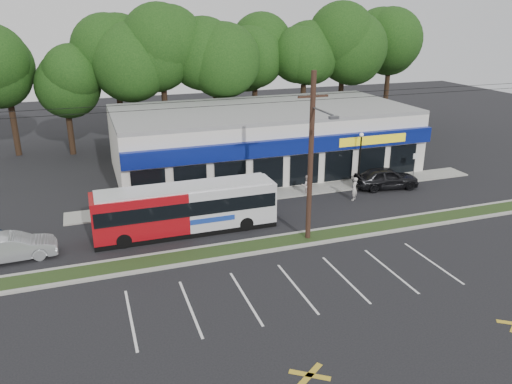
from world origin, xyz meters
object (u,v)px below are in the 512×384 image
Objects in this scene: lamp_post at (360,153)px; pedestrian_b at (307,185)px; car_dark at (386,178)px; utility_pole at (309,153)px; metrobus at (186,208)px; sign_post at (415,161)px; pedestrian_a at (354,189)px; car_silver at (13,247)px.

lamp_post is 5.24m from pedestrian_b.
lamp_post reaches higher than pedestrian_b.
pedestrian_b is at bearing 92.97° from car_dark.
utility_pole is at bearing 74.04° from pedestrian_b.
utility_pole reaches higher than car_dark.
metrobus is (-14.67, -4.30, -1.07)m from lamp_post.
pedestrian_b is (-9.84, -0.49, -0.78)m from sign_post.
pedestrian_b is at bearing -79.47° from pedestrian_a.
pedestrian_a is 3.52m from pedestrian_b.
pedestrian_a is at bearing -159.81° from sign_post.
car_dark is (-3.34, -1.09, -0.71)m from sign_post.
car_silver is at bearing -176.99° from metrobus.
car_silver is at bearing -171.10° from sign_post.
sign_post is 0.20× the size of metrobus.
car_silver is at bearing -37.94° from pedestrian_a.
pedestrian_b reaches higher than car_silver.
lamp_post is at bearing 43.95° from utility_pole.
utility_pole reaches higher than lamp_post.
car_silver is (-9.80, -0.54, -0.85)m from metrobus.
lamp_post is 2.47× the size of pedestrian_a.
metrobus reaches higher than pedestrian_a.
sign_post is at bearing -63.66° from car_dark.
sign_post is 1.43× the size of pedestrian_b.
lamp_post reaches higher than car_dark.
utility_pole is 8.34m from metrobus.
metrobus is 7.22× the size of pedestrian_b.
lamp_post is at bearing 16.20° from metrobus.
utility_pole reaches higher than metrobus.
utility_pole is 12.67m from car_dark.
lamp_post is 3.89m from pedestrian_a.
car_dark is at bearing -85.28° from car_silver.
metrobus is 12.78m from pedestrian_a.
car_dark is 26.36m from car_silver.
sign_post is 1.29× the size of pedestrian_a.
utility_pole is at bearing -28.95° from metrobus.
sign_post is at bearing 157.07° from pedestrian_a.
pedestrian_a is at bearing -125.54° from lamp_post.
car_dark reaches higher than car_silver.
car_dark is at bearing 10.22° from metrobus.
pedestrian_a is at bearing 6.61° from metrobus.
car_dark reaches higher than pedestrian_b.
sign_post reaches higher than car_dark.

